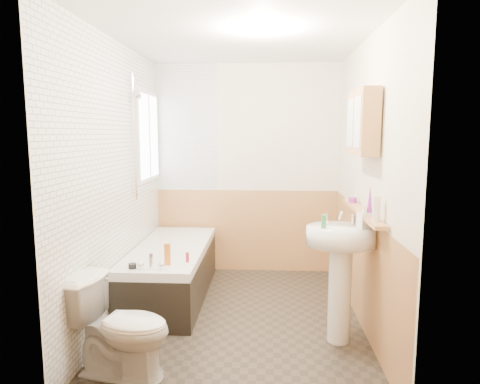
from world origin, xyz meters
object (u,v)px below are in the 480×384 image
object	(u,v)px
toilet	(121,327)
sink	(341,260)
bathtub	(172,270)
pine_shelf	(362,212)
medicine_cabinet	(363,123)

from	to	relation	value
toilet	sink	world-z (taller)	sink
toilet	sink	xyz separation A→B (m)	(1.60, 0.59, 0.33)
bathtub	toilet	size ratio (longest dim) A/B	2.44
toilet	pine_shelf	bearing A→B (deg)	-54.71
toilet	pine_shelf	size ratio (longest dim) A/B	0.57
sink	pine_shelf	bearing A→B (deg)	33.89
medicine_cabinet	bathtub	bearing A→B (deg)	158.68
pine_shelf	toilet	bearing A→B (deg)	-156.03
sink	medicine_cabinet	size ratio (longest dim) A/B	1.85
pine_shelf	sink	bearing A→B (deg)	-133.78
bathtub	toilet	bearing A→B (deg)	-91.18
bathtub	toilet	xyz separation A→B (m)	(-0.03, -1.46, 0.07)
bathtub	sink	distance (m)	1.84
sink	pine_shelf	xyz separation A→B (m)	(0.20, 0.21, 0.36)
bathtub	medicine_cabinet	xyz separation A→B (m)	(1.74, -0.68, 1.49)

